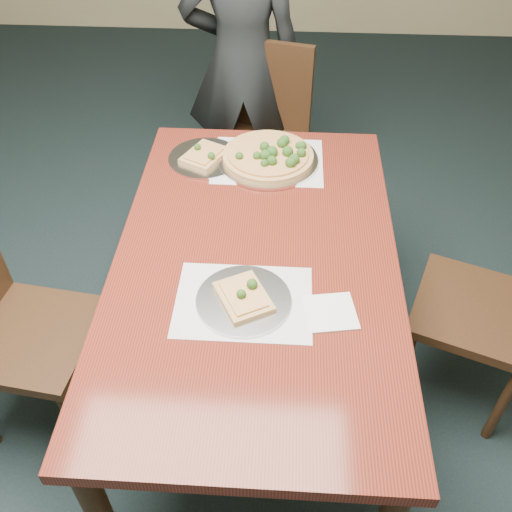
# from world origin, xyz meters

# --- Properties ---
(ground) EXTENTS (8.00, 8.00, 0.00)m
(ground) POSITION_xyz_m (0.00, 0.00, 0.00)
(ground) COLOR black
(ground) RESTS_ON ground
(dining_table) EXTENTS (0.90, 1.50, 0.75)m
(dining_table) POSITION_xyz_m (0.29, 0.37, 0.66)
(dining_table) COLOR #521810
(dining_table) RESTS_ON ground
(chair_far) EXTENTS (0.51, 0.51, 0.91)m
(chair_far) POSITION_xyz_m (0.26, 1.53, 0.52)
(chair_far) COLOR black
(chair_far) RESTS_ON ground
(chair_left) EXTENTS (0.47, 0.47, 0.91)m
(chair_left) POSITION_xyz_m (-0.55, 0.25, 0.52)
(chair_left) COLOR black
(chair_left) RESTS_ON ground
(chair_right) EXTENTS (0.54, 0.54, 0.91)m
(chair_right) POSITION_xyz_m (1.15, 0.43, 0.52)
(chair_right) COLOR black
(chair_right) RESTS_ON ground
(diner) EXTENTS (0.59, 0.41, 1.57)m
(diner) POSITION_xyz_m (0.15, 1.67, 0.79)
(diner) COLOR black
(diner) RESTS_ON ground
(placemat_main) EXTENTS (0.42, 0.32, 0.00)m
(placemat_main) POSITION_xyz_m (0.31, 0.90, 0.75)
(placemat_main) COLOR white
(placemat_main) RESTS_ON dining_table
(placemat_near) EXTENTS (0.40, 0.30, 0.00)m
(placemat_near) POSITION_xyz_m (0.27, 0.18, 0.75)
(placemat_near) COLOR white
(placemat_near) RESTS_ON dining_table
(pizza_pan) EXTENTS (0.38, 0.38, 0.08)m
(pizza_pan) POSITION_xyz_m (0.31, 0.90, 0.78)
(pizza_pan) COLOR silver
(pizza_pan) RESTS_ON dining_table
(slice_plate_near) EXTENTS (0.28, 0.28, 0.06)m
(slice_plate_near) POSITION_xyz_m (0.27, 0.18, 0.76)
(slice_plate_near) COLOR silver
(slice_plate_near) RESTS_ON dining_table
(slice_plate_far) EXTENTS (0.28, 0.28, 0.05)m
(slice_plate_far) POSITION_xyz_m (0.06, 0.90, 0.76)
(slice_plate_far) COLOR silver
(slice_plate_far) RESTS_ON dining_table
(napkin) EXTENTS (0.16, 0.16, 0.01)m
(napkin) POSITION_xyz_m (0.52, 0.15, 0.75)
(napkin) COLOR white
(napkin) RESTS_ON dining_table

